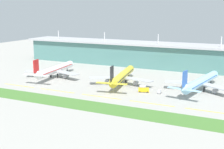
{
  "coord_description": "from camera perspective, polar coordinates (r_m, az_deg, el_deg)",
  "views": [
    {
      "loc": [
        86.85,
        -171.75,
        55.62
      ],
      "look_at": [
        -12.07,
        34.32,
        7.0
      ],
      "focal_mm": 50.0,
      "sensor_mm": 36.0,
      "label": 1
    }
  ],
  "objects": [
    {
      "name": "grass_verge",
      "position": [
        182.52,
        -4.14,
        -5.75
      ],
      "size": [
        300.0,
        18.0,
        0.1
      ],
      "primitive_type": "cube",
      "color": "#477A33",
      "rests_on": "ground"
    },
    {
      "name": "airliner_far",
      "position": [
        221.2,
        15.9,
        -1.3
      ],
      "size": [
        48.14,
        66.94,
        18.9
      ],
      "color": "#9ED1EA",
      "rests_on": "ground"
    },
    {
      "name": "fuel_truck",
      "position": [
        211.91,
        5.77,
        -2.64
      ],
      "size": [
        7.65,
        4.78,
        4.95
      ],
      "color": "gold",
      "rests_on": "ground"
    },
    {
      "name": "terminal_building",
      "position": [
        301.89,
        8.66,
        3.52
      ],
      "size": [
        288.0,
        34.0,
        32.13
      ],
      "color": "slate",
      "rests_on": "ground"
    },
    {
      "name": "taxiway_stripe_centre",
      "position": [
        200.76,
        -2.04,
        -4.08
      ],
      "size": [
        28.0,
        0.7,
        0.04
      ],
      "primitive_type": "cube",
      "color": "yellow",
      "rests_on": "ground"
    },
    {
      "name": "taxiway_stripe_mid_east",
      "position": [
        188.02,
        7.22,
        -5.29
      ],
      "size": [
        28.0,
        0.7,
        0.04
      ],
      "primitive_type": "cube",
      "color": "yellow",
      "rests_on": "ground"
    },
    {
      "name": "airliner_near",
      "position": [
        259.28,
        -10.4,
        0.88
      ],
      "size": [
        48.47,
        64.08,
        18.9
      ],
      "color": "white",
      "rests_on": "ground"
    },
    {
      "name": "ground_plane",
      "position": [
        200.34,
        -1.14,
        -4.11
      ],
      "size": [
        600.0,
        600.0,
        0.0
      ],
      "primitive_type": "plane",
      "color": "#A8A59E"
    },
    {
      "name": "baggage_cart",
      "position": [
        210.1,
        8.65,
        -3.13
      ],
      "size": [
        2.4,
        3.8,
        2.48
      ],
      "color": "silver",
      "rests_on": "ground"
    },
    {
      "name": "airliner_middle",
      "position": [
        231.27,
        1.86,
        -0.27
      ],
      "size": [
        48.05,
        65.67,
        18.9
      ],
      "color": "yellow",
      "rests_on": "ground"
    },
    {
      "name": "taxiway_stripe_mid_west",
      "position": [
        218.11,
        -9.99,
        -2.95
      ],
      "size": [
        28.0,
        0.7,
        0.04
      ],
      "primitive_type": "cube",
      "color": "yellow",
      "rests_on": "ground"
    },
    {
      "name": "taxiway_stripe_west",
      "position": [
        239.06,
        -16.64,
        -1.95
      ],
      "size": [
        28.0,
        0.7,
        0.04
      ],
      "primitive_type": "cube",
      "color": "yellow",
      "rests_on": "ground"
    },
    {
      "name": "taxiway_stripe_east",
      "position": [
        180.86,
        17.55,
        -6.48
      ],
      "size": [
        28.0,
        0.7,
        0.04
      ],
      "primitive_type": "cube",
      "color": "yellow",
      "rests_on": "ground"
    }
  ]
}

